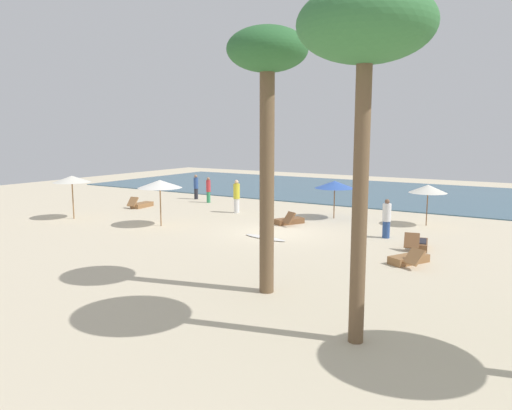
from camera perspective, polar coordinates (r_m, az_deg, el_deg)
ground_plane at (r=22.37m, az=2.27°, el=-3.25°), size 60.00×60.00×0.00m
ocean_water at (r=37.92m, az=15.03°, el=1.40°), size 48.00×16.00×0.06m
umbrella_0 at (r=26.09m, az=9.22°, el=2.38°), size 2.11×2.11×2.02m
umbrella_1 at (r=24.09m, az=-11.22°, el=2.44°), size 2.16×2.16×2.27m
umbrella_2 at (r=27.38m, az=-20.82°, el=2.86°), size 1.94×1.94×2.30m
umbrella_3 at (r=25.19m, az=19.54°, el=1.80°), size 1.83×1.83×2.03m
lounger_0 at (r=20.39m, az=18.57°, el=-4.37°), size 0.92×1.76×0.70m
lounger_1 at (r=30.54m, az=-13.34°, el=0.04°), size 0.75×1.73×0.70m
lounger_2 at (r=17.97m, az=17.55°, el=-6.06°), size 1.32×1.78×0.67m
lounger_3 at (r=24.41m, az=3.91°, el=-1.86°), size 1.29×1.75×0.71m
person_0 at (r=27.64m, az=-2.30°, el=1.03°), size 0.45×0.45×1.89m
person_1 at (r=33.55m, az=-7.06°, el=2.14°), size 0.43×0.43×1.68m
person_2 at (r=31.77m, az=-5.61°, el=1.80°), size 0.36×0.36×1.67m
person_3 at (r=21.84m, az=15.08°, el=-1.55°), size 0.52×0.52×1.71m
palm_1 at (r=10.58m, az=12.73°, el=18.93°), size 2.81×2.81×7.49m
palm_2 at (r=13.64m, az=1.33°, el=15.53°), size 2.22×2.22×7.40m
surfboard at (r=21.14m, az=1.11°, el=-3.85°), size 2.25×0.83×0.07m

